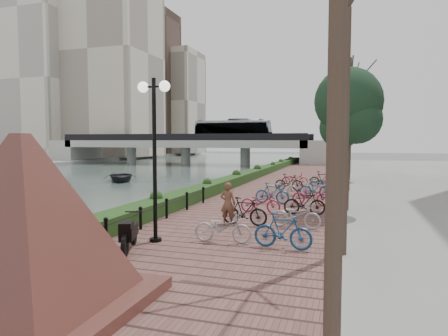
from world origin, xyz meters
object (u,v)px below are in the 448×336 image
at_px(pedestrian, 228,204).
at_px(boat, 121,176).
at_px(granite_monument, 23,223).
at_px(motorcycle, 129,232).
at_px(lamppost, 154,124).

xyz_separation_m(pedestrian, boat, (-14.56, 16.07, -0.83)).
bearing_deg(pedestrian, granite_monument, 80.54).
height_order(motorcycle, pedestrian, pedestrian).
xyz_separation_m(lamppost, motorcycle, (-0.23, -1.08, -2.99)).
bearing_deg(lamppost, pedestrian, 64.94).
bearing_deg(pedestrian, boat, -48.79).
distance_m(granite_monument, lamppost, 5.49).
bearing_deg(motorcycle, boat, 102.46).
xyz_separation_m(motorcycle, pedestrian, (1.59, 4.00, 0.27)).
height_order(granite_monument, motorcycle, granite_monument).
relative_size(motorcycle, boat, 0.40).
distance_m(granite_monument, motorcycle, 4.23).
distance_m(pedestrian, boat, 21.70).
bearing_deg(lamppost, motorcycle, -101.75).
relative_size(granite_monument, motorcycle, 3.79).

